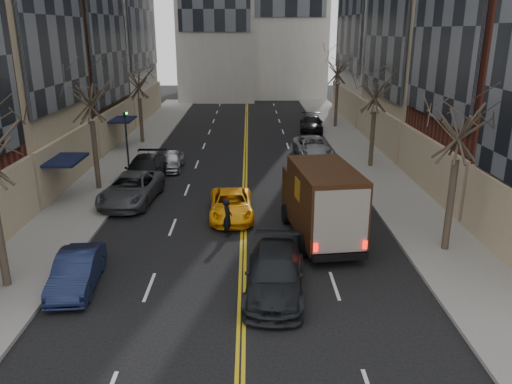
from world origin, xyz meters
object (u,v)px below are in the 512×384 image
Objects in this scene: observer_sedan at (275,274)px; pedestrian at (228,218)px; ups_truck at (321,202)px; taxi at (231,205)px.

pedestrian reaches higher than observer_sedan.
taxi is (-4.18, 2.90, -1.13)m from ups_truck.
observer_sedan is at bearing -160.20° from pedestrian.
observer_sedan is 1.13× the size of taxi.
pedestrian is at bearing 114.65° from observer_sedan.
ups_truck is 1.42× the size of taxi.
observer_sedan is 3.00× the size of pedestrian.
taxi is 2.65× the size of pedestrian.
taxi is at bearing 138.37° from ups_truck.
ups_truck is 5.59m from observer_sedan.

